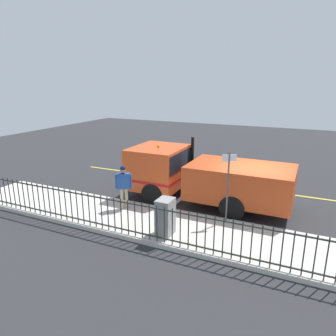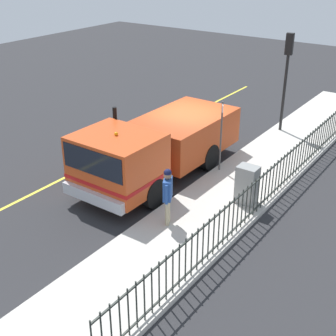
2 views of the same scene
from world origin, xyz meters
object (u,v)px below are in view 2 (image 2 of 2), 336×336
(work_truck, at_px, (153,146))
(traffic_cone, at_px, (95,168))
(traffic_light_near, at_px, (287,63))
(street_sign, at_px, (221,128))
(worker_standing, at_px, (168,191))
(utility_cabinet, at_px, (247,185))

(work_truck, height_order, traffic_cone, work_truck)
(traffic_light_near, xyz_separation_m, traffic_cone, (-3.69, -7.62, -2.74))
(traffic_cone, xyz_separation_m, street_sign, (3.50, 2.65, 1.42))
(traffic_cone, relative_size, street_sign, 0.23)
(work_truck, distance_m, worker_standing, 3.08)
(worker_standing, distance_m, street_sign, 4.00)
(traffic_light_near, bearing_deg, worker_standing, 83.10)
(worker_standing, xyz_separation_m, utility_cabinet, (1.28, 2.39, -0.45))
(worker_standing, height_order, utility_cabinet, worker_standing)
(worker_standing, height_order, traffic_cone, worker_standing)
(utility_cabinet, height_order, traffic_cone, utility_cabinet)
(work_truck, height_order, traffic_light_near, traffic_light_near)
(worker_standing, bearing_deg, street_sign, -20.33)
(traffic_cone, bearing_deg, worker_standing, -17.54)
(traffic_light_near, bearing_deg, work_truck, 65.67)
(worker_standing, relative_size, street_sign, 0.69)
(worker_standing, xyz_separation_m, traffic_cone, (-4.04, 1.28, -0.92))
(worker_standing, xyz_separation_m, traffic_light_near, (-0.35, 8.90, 1.82))
(street_sign, bearing_deg, work_truck, -133.08)
(worker_standing, bearing_deg, utility_cabinet, -56.31)
(traffic_light_near, distance_m, utility_cabinet, 7.09)
(utility_cabinet, bearing_deg, work_truck, -176.66)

